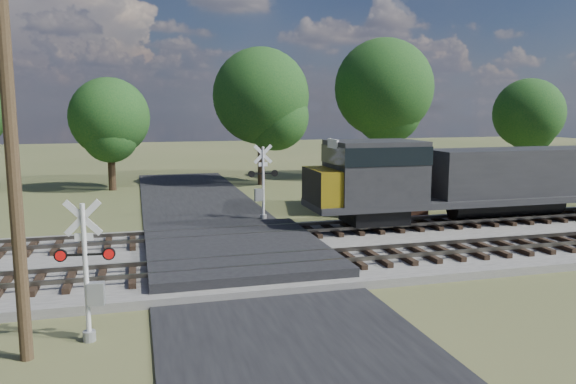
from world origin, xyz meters
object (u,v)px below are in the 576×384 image
object	(u,v)px
crossing_signal_far	(262,189)
equipment_shed	(379,181)
utility_pole	(12,153)
crossing_signal_near	(90,283)

from	to	relation	value
crossing_signal_far	equipment_shed	world-z (taller)	crossing_signal_far
utility_pole	equipment_shed	bearing A→B (deg)	48.54
crossing_signal_far	equipment_shed	size ratio (longest dim) A/B	0.68
crossing_signal_far	equipment_shed	bearing A→B (deg)	-176.22
utility_pole	equipment_shed	size ratio (longest dim) A/B	1.57
crossing_signal_near	crossing_signal_far	distance (m)	16.32
crossing_signal_near	crossing_signal_far	xyz separation A→B (m)	(7.75, 14.36, 0.14)
crossing_signal_near	utility_pole	size ratio (longest dim) A/B	0.40
crossing_signal_far	equipment_shed	xyz separation A→B (m)	(7.29, 0.95, 0.04)
crossing_signal_far	crossing_signal_near	bearing A→B (deg)	57.98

